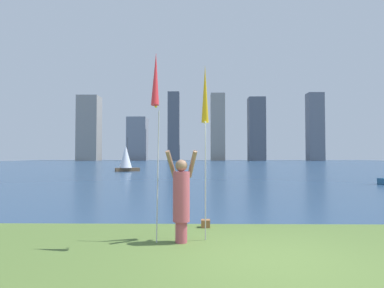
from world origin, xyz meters
TOP-DOWN VIEW (x-y plane):
  - ground at (0.00, 50.95)m, footprint 120.00×138.00m
  - person at (-1.57, 1.12)m, footprint 0.70×0.51m
  - kite_flag_left at (-2.07, 0.81)m, footprint 0.16×0.80m
  - kite_flag_right at (-1.07, 1.47)m, footprint 0.16×0.49m
  - bag at (-1.04, 2.60)m, footprint 0.22×0.21m
  - sailboat_2 at (-9.15, 31.81)m, footprint 2.66×1.82m
  - skyline_tower_0 at (-36.89, 105.89)m, footprint 6.78×6.44m
  - skyline_tower_1 at (-21.45, 109.21)m, footprint 6.38×7.19m
  - skyline_tower_2 at (-9.00, 106.46)m, footprint 3.80×3.60m
  - skyline_tower_3 at (5.64, 108.60)m, footprint 4.65×4.55m
  - skyline_tower_4 at (18.42, 107.38)m, footprint 5.43×5.03m
  - skyline_tower_5 at (37.53, 106.83)m, footprint 5.02×4.36m

SIDE VIEW (x-z plane):
  - ground at x=0.00m, z-range -0.12..0.00m
  - bag at x=-1.04m, z-range 0.00..0.19m
  - person at x=-1.57m, z-range -0.02..1.88m
  - sailboat_2 at x=-9.15m, z-range -0.39..3.38m
  - kite_flag_right at x=-1.07m, z-range 1.17..4.93m
  - kite_flag_left at x=-2.07m, z-range 1.28..5.16m
  - skyline_tower_1 at x=-21.45m, z-range 0.00..14.49m
  - skyline_tower_4 at x=18.42m, z-range 0.00..20.90m
  - skyline_tower_0 at x=-36.89m, z-range 0.00..21.24m
  - skyline_tower_5 at x=37.53m, z-range 0.00..22.23m
  - skyline_tower_3 at x=5.64m, z-range 0.00..22.44m
  - skyline_tower_2 at x=-9.00m, z-range 0.00..22.60m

